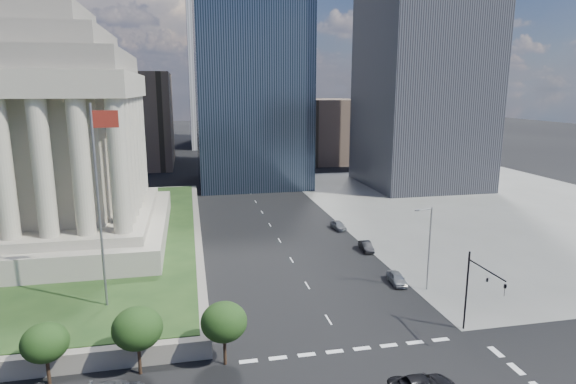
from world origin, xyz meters
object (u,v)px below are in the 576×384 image
object	(u,v)px
parked_sedan_near	(397,278)
street_lamp_north	(428,244)
traffic_signal_ne	(478,286)
parked_sedan_far	(338,225)
parked_sedan_mid	(366,246)
war_memorial	(30,102)
flagpole	(100,196)

from	to	relation	value
parked_sedan_near	street_lamp_north	bearing A→B (deg)	-36.96
traffic_signal_ne	parked_sedan_near	world-z (taller)	traffic_signal_ne
street_lamp_north	parked_sedan_far	distance (m)	26.51
parked_sedan_far	parked_sedan_mid	bearing A→B (deg)	-90.57
war_memorial	parked_sedan_mid	bearing A→B (deg)	-10.43
traffic_signal_ne	war_memorial	bearing A→B (deg)	143.58
war_memorial	parked_sedan_mid	xyz separation A→B (m)	(45.50, -8.38, -20.74)
war_memorial	parked_sedan_mid	distance (m)	50.70
parked_sedan_mid	parked_sedan_far	world-z (taller)	parked_sedan_far
flagpole	street_lamp_north	distance (m)	35.95
street_lamp_north	parked_sedan_far	world-z (taller)	street_lamp_north
street_lamp_north	parked_sedan_near	distance (m)	6.05
flagpole	traffic_signal_ne	xyz separation A→B (m)	(34.33, -10.30, -7.86)
parked_sedan_near	parked_sedan_far	distance (m)	23.60
war_memorial	flagpole	distance (m)	28.16
flagpole	traffic_signal_ne	world-z (taller)	flagpole
parked_sedan_mid	street_lamp_north	bearing A→B (deg)	-77.95
parked_sedan_near	parked_sedan_mid	xyz separation A→B (m)	(0.74, 12.30, -0.04)
flagpole	parked_sedan_mid	world-z (taller)	flagpole
war_memorial	parked_sedan_mid	world-z (taller)	war_memorial
parked_sedan_near	parked_sedan_mid	bearing A→B (deg)	91.73
traffic_signal_ne	parked_sedan_mid	distance (m)	26.35
street_lamp_north	parked_sedan_near	size ratio (longest dim) A/B	2.43
war_memorial	parked_sedan_far	world-z (taller)	war_memorial
war_memorial	parked_sedan_near	xyz separation A→B (m)	(44.76, -20.67, -20.70)
war_memorial	parked_sedan_far	distance (m)	49.47
flagpole	traffic_signal_ne	size ratio (longest dim) A/B	2.50
war_memorial	parked_sedan_mid	size ratio (longest dim) A/B	9.70
war_memorial	traffic_signal_ne	world-z (taller)	war_memorial
traffic_signal_ne	parked_sedan_mid	size ratio (longest dim) A/B	1.99
parked_sedan_mid	parked_sedan_far	bearing A→B (deg)	98.25
traffic_signal_ne	parked_sedan_far	xyz separation A→B (m)	(-1.66, 37.23, -4.53)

